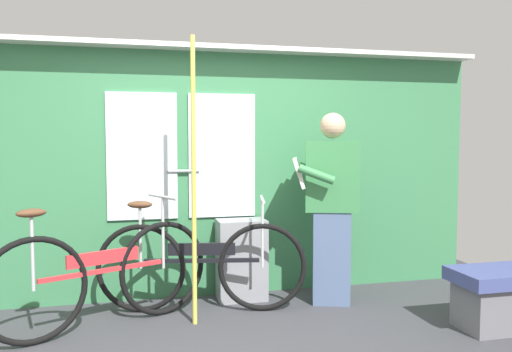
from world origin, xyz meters
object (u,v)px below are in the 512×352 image
(trash_bin_by_wall, at_px, (241,259))
(handrail_pole, at_px, (194,182))
(passenger_reading_newspaper, at_px, (331,204))
(bench_seat_corner, at_px, (500,297))
(bicycle_leaning_behind, at_px, (103,276))
(bicycle_near_door, at_px, (201,265))

(trash_bin_by_wall, bearing_deg, handrail_pole, -132.32)
(passenger_reading_newspaper, bearing_deg, bench_seat_corner, 157.87)
(bicycle_leaning_behind, bearing_deg, passenger_reading_newspaper, -20.25)
(handrail_pole, xyz_separation_m, bench_seat_corner, (2.20, -0.65, -0.85))
(bench_seat_corner, bearing_deg, bicycle_leaning_behind, 166.29)
(passenger_reading_newspaper, relative_size, trash_bin_by_wall, 2.31)
(bicycle_near_door, distance_m, bicycle_leaning_behind, 0.79)
(passenger_reading_newspaper, relative_size, handrail_pole, 0.75)
(passenger_reading_newspaper, height_order, trash_bin_by_wall, passenger_reading_newspaper)
(bicycle_near_door, xyz_separation_m, bench_seat_corner, (2.11, -0.92, -0.15))
(bicycle_leaning_behind, relative_size, passenger_reading_newspaper, 0.98)
(bicycle_near_door, height_order, bicycle_leaning_behind, bicycle_leaning_behind)
(bench_seat_corner, bearing_deg, trash_bin_by_wall, 145.72)
(trash_bin_by_wall, height_order, handrail_pole, handrail_pole)
(handrail_pole, height_order, bench_seat_corner, handrail_pole)
(trash_bin_by_wall, bearing_deg, bicycle_near_door, -147.10)
(bench_seat_corner, bearing_deg, handrail_pole, 163.65)
(bicycle_near_door, distance_m, handrail_pole, 0.76)
(trash_bin_by_wall, bearing_deg, passenger_reading_newspaper, -23.14)
(bicycle_leaning_behind, relative_size, handrail_pole, 0.74)
(passenger_reading_newspaper, height_order, bench_seat_corner, passenger_reading_newspaper)
(passenger_reading_newspaper, xyz_separation_m, handrail_pole, (-1.19, -0.22, 0.23))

